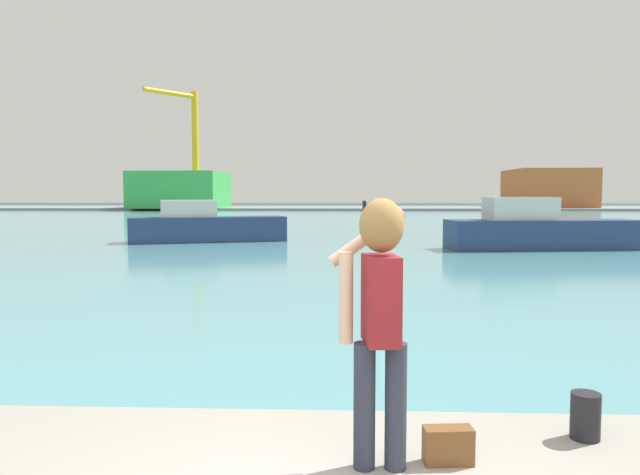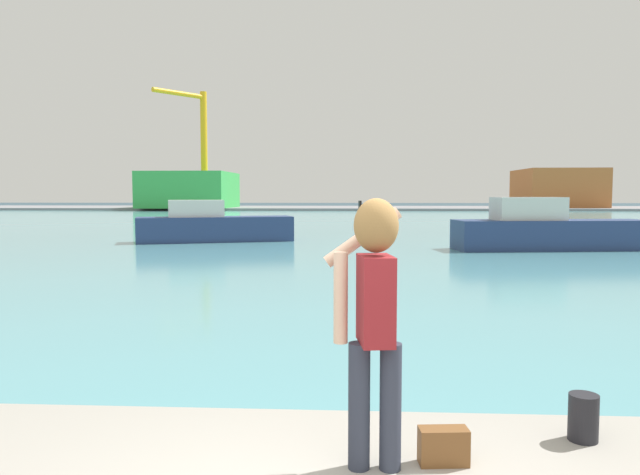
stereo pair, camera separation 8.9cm
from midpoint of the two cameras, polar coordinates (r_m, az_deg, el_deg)
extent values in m
plane|color=#334751|center=(52.75, 3.10, 1.59)|extent=(220.00, 220.00, 0.00)
cube|color=#599EA8|center=(54.74, 3.11, 1.70)|extent=(140.00, 100.00, 0.02)
cube|color=gray|center=(94.72, 3.15, 2.86)|extent=(140.00, 20.00, 0.36)
cylinder|color=#2D3342|center=(3.93, 4.48, -15.96)|extent=(0.14, 0.14, 0.82)
cylinder|color=#2D3342|center=(3.94, 7.51, -15.94)|extent=(0.14, 0.14, 0.82)
cube|color=maroon|center=(3.75, 6.08, -6.01)|extent=(0.25, 0.36, 0.56)
sphere|color=#E0B293|center=(3.70, 6.14, 1.03)|extent=(0.22, 0.22, 0.22)
ellipsoid|color=olive|center=(3.68, 6.15, 1.17)|extent=(0.28, 0.26, 0.34)
cylinder|color=#E0B293|center=(3.74, 2.70, -5.85)|extent=(0.09, 0.09, 0.58)
cylinder|color=#E0B293|center=(3.91, 4.80, 0.03)|extent=(0.53, 0.16, 0.40)
cube|color=black|center=(4.02, 4.52, 2.58)|extent=(0.02, 0.07, 0.14)
cube|color=brown|center=(4.17, 12.50, -19.13)|extent=(0.33, 0.17, 0.24)
cylinder|color=black|center=(4.81, 24.65, -15.56)|extent=(0.21, 0.21, 0.34)
cube|color=navy|center=(30.22, -9.98, 0.81)|extent=(7.91, 4.19, 1.26)
cube|color=silver|center=(30.11, -11.83, 2.77)|extent=(3.00, 2.19, 0.84)
cube|color=navy|center=(27.31, 21.51, 0.25)|extent=(8.47, 3.08, 1.28)
cube|color=silver|center=(26.83, 19.59, 2.65)|extent=(3.07, 1.87, 0.98)
cube|color=green|center=(92.33, -12.46, 4.51)|extent=(12.77, 13.54, 5.37)
cube|color=#B26633|center=(100.74, 22.01, 4.44)|extent=(11.54, 12.85, 5.96)
cylinder|color=yellow|center=(91.85, -11.14, 8.31)|extent=(1.00, 1.00, 17.45)
cylinder|color=yellow|center=(90.19, -13.47, 13.42)|extent=(5.95, 7.31, 0.70)
camera|label=1|loc=(0.04, -89.57, 0.03)|focal=33.05mm
camera|label=2|loc=(0.04, 90.43, -0.03)|focal=33.05mm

